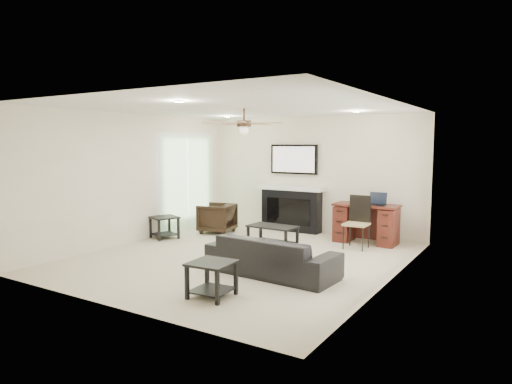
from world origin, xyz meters
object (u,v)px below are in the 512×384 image
Objects in this scene: sofa at (272,256)px; desk at (366,224)px; fireplace_unit at (291,188)px; armchair at (217,218)px; coffee_table at (273,236)px.

desk reaches higher than sofa.
fireplace_unit is 1.93m from desk.
armchair is at bearing -36.02° from sofa.
armchair is (-2.60, 2.15, 0.03)m from sofa.
sofa is at bearing -99.51° from desk.
sofa is 2.88m from desk.
fireplace_unit is 1.57× the size of desk.
fireplace_unit is at bearing 108.05° from coffee_table.
armchair is at bearing -167.43° from desk.
sofa is at bearing -58.00° from coffee_table.
fireplace_unit reaches higher than desk.
armchair is 1.75m from fireplace_unit.
sofa is 1.03× the size of fireplace_unit.
armchair is 3.15m from desk.
armchair is at bearing 164.72° from coffee_table.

